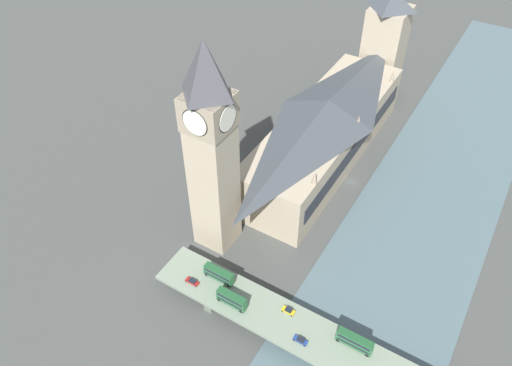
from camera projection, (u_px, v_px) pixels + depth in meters
The scene contains 12 objects.
ground_plane at pixel (352, 182), 208.68m from camera, with size 600.00×600.00×0.00m, color #424442.
river_water at pixel (426, 210), 196.65m from camera, with size 51.23×360.00×0.30m, color #4C6066.
parliament_hall at pixel (325, 130), 210.02m from camera, with size 29.35×102.88×30.03m.
clock_tower at pixel (211, 148), 157.24m from camera, with size 14.04×14.04×80.35m.
victoria_tower at pixel (385, 43), 242.51m from camera, with size 17.92×17.92×55.96m.
road_bridge at pixel (351, 359), 146.06m from camera, with size 134.46×15.17×6.33m.
double_decker_bus_lead at pixel (232, 299), 156.21m from camera, with size 10.25×2.57×5.11m.
double_decker_bus_mid at pixel (355, 341), 145.83m from camera, with size 11.21×2.56×4.96m.
double_decker_bus_rear at pixel (219, 274), 163.44m from camera, with size 10.78×2.64×4.72m.
car_northbound_lead at pixel (192, 281), 163.68m from camera, with size 4.67×1.79×1.25m.
car_southbound_lead at pixel (288, 311), 155.60m from camera, with size 4.17×1.91×1.46m.
car_southbound_mid at pixel (301, 340), 148.28m from camera, with size 4.44×1.75×1.29m.
Camera 1 is at (-44.62, 150.92, 142.77)m, focal length 35.00 mm.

